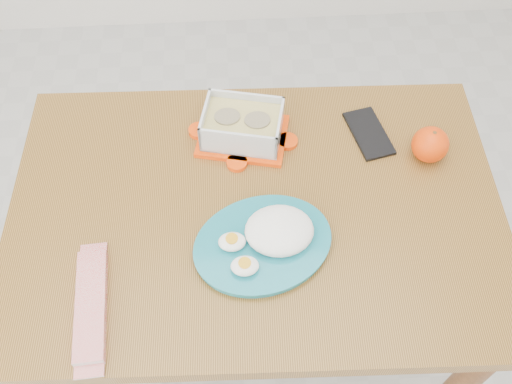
{
  "coord_description": "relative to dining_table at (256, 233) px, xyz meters",
  "views": [
    {
      "loc": [
        0.01,
        -0.5,
        1.8
      ],
      "look_at": [
        0.05,
        0.18,
        0.81
      ],
      "focal_mm": 40.0,
      "sensor_mm": 36.0,
      "label": 1
    }
  ],
  "objects": [
    {
      "name": "dining_table",
      "position": [
        0.0,
        0.0,
        0.0
      ],
      "size": [
        1.11,
        0.76,
        0.75
      ],
      "rotation": [
        0.0,
        0.0,
        -0.03
      ],
      "color": "olive",
      "rests_on": "ground"
    },
    {
      "name": "food_container",
      "position": [
        -0.02,
        0.2,
        0.15
      ],
      "size": [
        0.23,
        0.2,
        0.09
      ],
      "rotation": [
        0.0,
        0.0,
        -0.22
      ],
      "color": "#FF4407",
      "rests_on": "dining_table"
    },
    {
      "name": "orange_fruit",
      "position": [
        0.41,
        0.12,
        0.15
      ],
      "size": [
        0.08,
        0.08,
        0.08
      ],
      "primitive_type": "sphere",
      "color": "#FF4A05",
      "rests_on": "dining_table"
    },
    {
      "name": "rice_plate",
      "position": [
        0.02,
        -0.09,
        0.14
      ],
      "size": [
        0.36,
        0.36,
        0.08
      ],
      "rotation": [
        0.0,
        0.0,
        0.3
      ],
      "color": "#187684",
      "rests_on": "dining_table"
    },
    {
      "name": "candy_bar",
      "position": [
        -0.34,
        -0.21,
        0.12
      ],
      "size": [
        0.07,
        0.24,
        0.02
      ],
      "primitive_type": "cube",
      "rotation": [
        0.0,
        0.0,
        1.63
      ],
      "color": "red",
      "rests_on": "dining_table"
    },
    {
      "name": "smartphone",
      "position": [
        0.28,
        0.19,
        0.12
      ],
      "size": [
        0.11,
        0.17,
        0.01
      ],
      "primitive_type": "cube",
      "rotation": [
        0.0,
        0.0,
        0.23
      ],
      "color": "black",
      "rests_on": "dining_table"
    }
  ]
}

